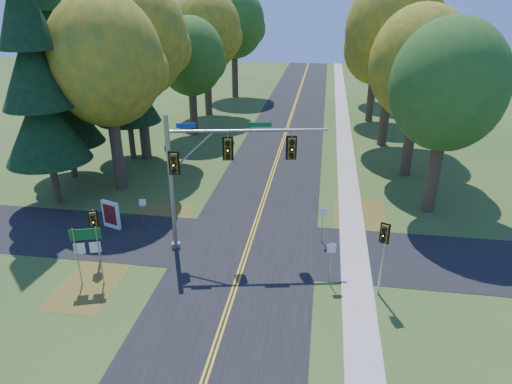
# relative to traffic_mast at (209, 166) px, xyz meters

# --- Properties ---
(ground) EXTENTS (160.00, 160.00, 0.00)m
(ground) POSITION_rel_traffic_mast_xyz_m (2.05, -1.51, -5.17)
(ground) COLOR #2D4C1B
(ground) RESTS_ON ground
(road_main) EXTENTS (8.00, 160.00, 0.02)m
(road_main) POSITION_rel_traffic_mast_xyz_m (2.05, -1.51, -5.16)
(road_main) COLOR black
(road_main) RESTS_ON ground
(road_cross) EXTENTS (60.00, 6.00, 0.02)m
(road_cross) POSITION_rel_traffic_mast_xyz_m (2.05, 0.49, -5.16)
(road_cross) COLOR black
(road_cross) RESTS_ON ground
(centerline_left) EXTENTS (0.10, 160.00, 0.01)m
(centerline_left) POSITION_rel_traffic_mast_xyz_m (1.95, -1.51, -5.14)
(centerline_left) COLOR gold
(centerline_left) RESTS_ON road_main
(centerline_right) EXTENTS (0.10, 160.00, 0.01)m
(centerline_right) POSITION_rel_traffic_mast_xyz_m (2.15, -1.51, -5.14)
(centerline_right) COLOR gold
(centerline_right) RESTS_ON road_main
(sidewalk_east) EXTENTS (1.60, 160.00, 0.06)m
(sidewalk_east) POSITION_rel_traffic_mast_xyz_m (8.25, -1.51, -5.14)
(sidewalk_east) COLOR #9E998E
(sidewalk_east) RESTS_ON ground
(leaf_patch_w_near) EXTENTS (4.00, 6.00, 0.00)m
(leaf_patch_w_near) POSITION_rel_traffic_mast_xyz_m (-4.45, 2.49, -5.16)
(leaf_patch_w_near) COLOR brown
(leaf_patch_w_near) RESTS_ON ground
(leaf_patch_e) EXTENTS (3.50, 8.00, 0.00)m
(leaf_patch_e) POSITION_rel_traffic_mast_xyz_m (8.85, 4.49, -5.16)
(leaf_patch_e) COLOR brown
(leaf_patch_e) RESTS_ON ground
(leaf_patch_w_far) EXTENTS (3.00, 5.00, 0.00)m
(leaf_patch_w_far) POSITION_rel_traffic_mast_xyz_m (-5.45, -4.51, -5.16)
(leaf_patch_w_far) COLOR brown
(leaf_patch_w_far) RESTS_ON ground
(tree_w_a) EXTENTS (8.00, 8.00, 14.15)m
(tree_w_a) POSITION_rel_traffic_mast_xyz_m (-9.08, 7.88, 4.32)
(tree_w_a) COLOR #38281C
(tree_w_a) RESTS_ON ground
(tree_e_a) EXTENTS (7.20, 7.20, 12.73)m
(tree_e_a) POSITION_rel_traffic_mast_xyz_m (13.61, 7.27, 3.36)
(tree_e_a) COLOR #38281C
(tree_e_a) RESTS_ON ground
(tree_w_b) EXTENTS (8.60, 8.60, 15.38)m
(tree_w_b) POSITION_rel_traffic_mast_xyz_m (-9.67, 14.78, 5.20)
(tree_w_b) COLOR #38281C
(tree_w_b) RESTS_ON ground
(tree_e_b) EXTENTS (7.60, 7.60, 13.33)m
(tree_e_b) POSITION_rel_traffic_mast_xyz_m (13.02, 14.07, 3.73)
(tree_e_b) COLOR #38281C
(tree_e_b) RESTS_ON ground
(tree_w_c) EXTENTS (6.80, 6.80, 11.91)m
(tree_w_c) POSITION_rel_traffic_mast_xyz_m (-7.49, 22.96, 2.78)
(tree_w_c) COLOR #38281C
(tree_w_c) RESTS_ON ground
(tree_e_c) EXTENTS (8.80, 8.80, 15.79)m
(tree_e_c) POSITION_rel_traffic_mast_xyz_m (11.93, 22.18, 5.49)
(tree_e_c) COLOR #38281C
(tree_e_c) RESTS_ON ground
(tree_w_d) EXTENTS (8.20, 8.20, 14.56)m
(tree_w_d) POSITION_rel_traffic_mast_xyz_m (-8.08, 31.68, 4.61)
(tree_w_d) COLOR #38281C
(tree_w_d) RESTS_ON ground
(tree_e_d) EXTENTS (7.00, 7.00, 12.32)m
(tree_e_d) POSITION_rel_traffic_mast_xyz_m (11.31, 31.37, 3.07)
(tree_e_d) COLOR #38281C
(tree_e_d) RESTS_ON ground
(tree_w_e) EXTENTS (8.40, 8.40, 14.97)m
(tree_w_e) POSITION_rel_traffic_mast_xyz_m (-6.88, 42.58, 4.91)
(tree_w_e) COLOR #38281C
(tree_w_e) RESTS_ON ground
(tree_e_e) EXTENTS (7.80, 7.80, 13.74)m
(tree_e_e) POSITION_rel_traffic_mast_xyz_m (12.52, 42.07, 4.02)
(tree_e_e) COLOR #38281C
(tree_e_e) RESTS_ON ground
(pine_a) EXTENTS (5.60, 5.60, 19.48)m
(pine_a) POSITION_rel_traffic_mast_xyz_m (-12.45, 4.49, 4.01)
(pine_a) COLOR #38281C
(pine_a) RESTS_ON ground
(pine_b) EXTENTS (5.60, 5.60, 17.31)m
(pine_b) POSITION_rel_traffic_mast_xyz_m (-13.95, 9.49, 2.99)
(pine_b) COLOR #38281C
(pine_b) RESTS_ON ground
(pine_c) EXTENTS (5.60, 5.60, 20.56)m
(pine_c) POSITION_rel_traffic_mast_xyz_m (-10.95, 14.49, 4.52)
(pine_c) COLOR #38281C
(pine_c) RESTS_ON ground
(traffic_mast) EXTENTS (8.72, 2.21, 8.03)m
(traffic_mast) POSITION_rel_traffic_mast_xyz_m (0.00, 0.00, 0.00)
(traffic_mast) COLOR gray
(traffic_mast) RESTS_ON ground
(east_signal_pole) EXTENTS (0.45, 0.54, 4.09)m
(east_signal_pole) POSITION_rel_traffic_mast_xyz_m (9.19, -3.33, -2.07)
(east_signal_pole) COLOR #97999F
(east_signal_pole) RESTS_ON ground
(ped_signal_pole) EXTENTS (0.49, 0.59, 3.25)m
(ped_signal_pole) POSITION_rel_traffic_mast_xyz_m (-5.87, -2.51, -2.75)
(ped_signal_pole) COLOR #9B9EA3
(ped_signal_pole) RESTS_ON ground
(route_sign_cluster) EXTENTS (1.47, 0.51, 3.27)m
(route_sign_cluster) POSITION_rel_traffic_mast_xyz_m (-5.31, -4.47, -2.86)
(route_sign_cluster) COLOR gray
(route_sign_cluster) RESTS_ON ground
(info_kiosk) EXTENTS (1.32, 0.63, 1.85)m
(info_kiosk) POSITION_rel_traffic_mast_xyz_m (-6.98, 1.49, -4.25)
(info_kiosk) COLOR silver
(info_kiosk) RESTS_ON ground
(reg_sign_e_north) EXTENTS (0.42, 0.20, 2.31)m
(reg_sign_e_north) POSITION_rel_traffic_mast_xyz_m (6.33, 1.71, -3.58)
(reg_sign_e_north) COLOR gray
(reg_sign_e_north) RESTS_ON ground
(reg_sign_e_south) EXTENTS (0.45, 0.16, 2.42)m
(reg_sign_e_south) POSITION_rel_traffic_mast_xyz_m (6.81, -2.60, -3.51)
(reg_sign_e_south) COLOR gray
(reg_sign_e_south) RESTS_ON ground
(reg_sign_w) EXTENTS (0.40, 0.17, 2.20)m
(reg_sign_w) POSITION_rel_traffic_mast_xyz_m (-4.81, 1.58, -3.66)
(reg_sign_w) COLOR gray
(reg_sign_w) RESTS_ON ground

